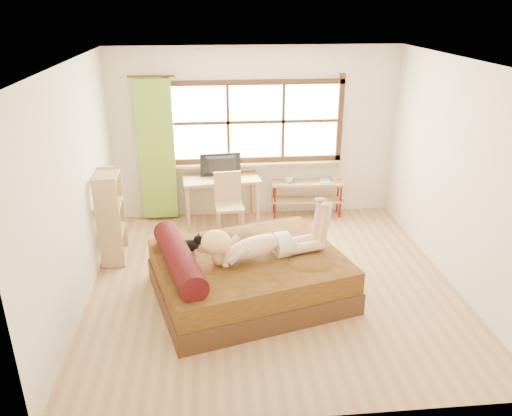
{
  "coord_description": "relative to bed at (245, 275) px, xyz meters",
  "views": [
    {
      "loc": [
        -0.72,
        -5.45,
        3.31
      ],
      "look_at": [
        -0.19,
        0.2,
        0.94
      ],
      "focal_mm": 35.0,
      "sensor_mm": 36.0,
      "label": 1
    }
  ],
  "objects": [
    {
      "name": "floor",
      "position": [
        0.36,
        0.29,
        -0.29
      ],
      "size": [
        4.5,
        4.5,
        0.0
      ],
      "primitive_type": "plane",
      "color": "#9E754C",
      "rests_on": "ground"
    },
    {
      "name": "ceiling",
      "position": [
        0.36,
        0.29,
        2.41
      ],
      "size": [
        4.5,
        4.5,
        0.0
      ],
      "primitive_type": "plane",
      "rotation": [
        3.14,
        0.0,
        0.0
      ],
      "color": "white",
      "rests_on": "wall_back"
    },
    {
      "name": "wall_back",
      "position": [
        0.36,
        2.54,
        1.06
      ],
      "size": [
        4.5,
        0.0,
        4.5
      ],
      "primitive_type": "plane",
      "rotation": [
        1.57,
        0.0,
        0.0
      ],
      "color": "silver",
      "rests_on": "floor"
    },
    {
      "name": "wall_front",
      "position": [
        0.36,
        -1.96,
        1.06
      ],
      "size": [
        4.5,
        0.0,
        4.5
      ],
      "primitive_type": "plane",
      "rotation": [
        -1.57,
        0.0,
        0.0
      ],
      "color": "silver",
      "rests_on": "floor"
    },
    {
      "name": "wall_left",
      "position": [
        -1.89,
        0.29,
        1.06
      ],
      "size": [
        0.0,
        4.5,
        4.5
      ],
      "primitive_type": "plane",
      "rotation": [
        1.57,
        0.0,
        1.57
      ],
      "color": "silver",
      "rests_on": "floor"
    },
    {
      "name": "wall_right",
      "position": [
        2.61,
        0.29,
        1.06
      ],
      "size": [
        0.0,
        4.5,
        4.5
      ],
      "primitive_type": "plane",
      "rotation": [
        1.57,
        0.0,
        -1.57
      ],
      "color": "silver",
      "rests_on": "floor"
    },
    {
      "name": "window",
      "position": [
        0.36,
        2.51,
        1.22
      ],
      "size": [
        2.8,
        0.16,
        1.46
      ],
      "color": "#FFEDBF",
      "rests_on": "wall_back"
    },
    {
      "name": "curtain",
      "position": [
        -1.19,
        2.42,
        0.86
      ],
      "size": [
        0.55,
        0.1,
        2.2
      ],
      "primitive_type": "cube",
      "color": "olive",
      "rests_on": "wall_back"
    },
    {
      "name": "bed",
      "position": [
        0.0,
        0.0,
        0.0
      ],
      "size": [
        2.52,
        2.22,
        0.82
      ],
      "rotation": [
        0.0,
        0.0,
        0.27
      ],
      "color": "#32180F",
      "rests_on": "floor"
    },
    {
      "name": "woman",
      "position": [
        0.2,
        -0.04,
        0.57
      ],
      "size": [
        1.56,
        0.81,
        0.64
      ],
      "primitive_type": null,
      "rotation": [
        0.0,
        0.0,
        0.27
      ],
      "color": "#D4A689",
      "rests_on": "bed"
    },
    {
      "name": "kitten",
      "position": [
        -0.67,
        0.11,
        0.37
      ],
      "size": [
        0.34,
        0.21,
        0.26
      ],
      "primitive_type": null,
      "rotation": [
        0.0,
        0.0,
        0.27
      ],
      "color": "black",
      "rests_on": "bed"
    },
    {
      "name": "desk",
      "position": [
        -0.21,
        2.24,
        0.35
      ],
      "size": [
        1.22,
        0.63,
        0.74
      ],
      "rotation": [
        0.0,
        0.0,
        0.08
      ],
      "color": "tan",
      "rests_on": "floor"
    },
    {
      "name": "monitor",
      "position": [
        -0.21,
        2.29,
        0.63
      ],
      "size": [
        0.64,
        0.13,
        0.36
      ],
      "primitive_type": "imported",
      "rotation": [
        0.0,
        0.0,
        3.22
      ],
      "color": "black",
      "rests_on": "desk"
    },
    {
      "name": "chair",
      "position": [
        -0.11,
        1.87,
        0.23
      ],
      "size": [
        0.44,
        0.44,
        0.93
      ],
      "rotation": [
        0.0,
        0.0,
        0.08
      ],
      "color": "tan",
      "rests_on": "floor"
    },
    {
      "name": "pipe_shelf",
      "position": [
        1.21,
        2.36,
        0.14
      ],
      "size": [
        1.18,
        0.36,
        0.66
      ],
      "rotation": [
        0.0,
        0.0,
        -0.06
      ],
      "color": "tan",
      "rests_on": "floor"
    },
    {
      "name": "cup",
      "position": [
        0.89,
        2.36,
        0.34
      ],
      "size": [
        0.14,
        0.14,
        0.1
      ],
      "primitive_type": "imported",
      "rotation": [
        0.0,
        0.0,
        -0.06
      ],
      "color": "gray",
      "rests_on": "pipe_shelf"
    },
    {
      "name": "book",
      "position": [
        1.39,
        2.36,
        0.3
      ],
      "size": [
        0.19,
        0.25,
        0.02
      ],
      "primitive_type": "imported",
      "rotation": [
        0.0,
        0.0,
        -0.06
      ],
      "color": "gray",
      "rests_on": "pipe_shelf"
    },
    {
      "name": "bookshelf",
      "position": [
        -1.72,
        1.09,
        0.34
      ],
      "size": [
        0.34,
        0.56,
        1.24
      ],
      "rotation": [
        0.0,
        0.0,
        0.06
      ],
      "color": "tan",
      "rests_on": "floor"
    }
  ]
}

